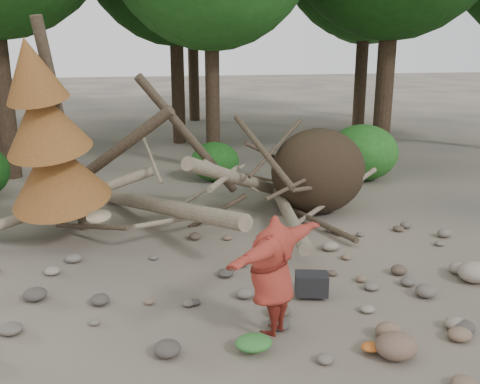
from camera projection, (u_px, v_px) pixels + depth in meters
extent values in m
plane|color=#514C44|center=(255.00, 309.00, 7.99)|extent=(120.00, 120.00, 0.00)
ellipsoid|color=#332619|center=(318.00, 171.00, 12.32)|extent=(2.20, 1.87, 1.98)
cylinder|color=gray|center=(164.00, 207.00, 11.11)|extent=(2.61, 5.11, 1.08)
cylinder|color=gray|center=(243.00, 180.00, 11.87)|extent=(3.18, 3.71, 1.90)
cylinder|color=brown|center=(103.00, 161.00, 11.47)|extent=(3.08, 1.91, 2.49)
cylinder|color=gray|center=(287.00, 211.00, 11.53)|extent=(1.13, 4.98, 0.43)
cylinder|color=brown|center=(189.00, 137.00, 11.96)|extent=(2.39, 1.03, 2.89)
cylinder|color=gray|center=(65.00, 202.00, 10.92)|extent=(3.71, 0.86, 1.20)
cylinder|color=#4C3F30|center=(90.00, 227.00, 10.67)|extent=(1.52, 1.70, 0.49)
cylinder|color=gray|center=(215.00, 184.00, 11.95)|extent=(1.57, 0.85, 0.69)
cylinder|color=#4C3F30|center=(278.00, 158.00, 12.66)|extent=(1.92, 1.25, 1.10)
cylinder|color=gray|center=(151.00, 158.00, 11.28)|extent=(0.37, 1.42, 0.85)
cylinder|color=#4C3F30|center=(317.00, 222.00, 11.43)|extent=(0.79, 2.54, 0.12)
cylinder|color=gray|center=(177.00, 220.00, 10.61)|extent=(1.78, 1.11, 0.29)
cylinder|color=#4C3F30|center=(62.00, 131.00, 10.36)|extent=(0.67, 1.13, 4.35)
cone|color=brown|center=(56.00, 170.00, 10.22)|extent=(2.06, 2.13, 1.86)
cone|color=brown|center=(43.00, 119.00, 9.73)|extent=(1.71, 1.78, 1.65)
cone|color=brown|center=(31.00, 69.00, 9.30)|extent=(1.23, 1.30, 1.41)
cylinder|color=#38281C|center=(212.00, 53.00, 15.89)|extent=(0.44, 0.44, 7.14)
cylinder|color=#38281C|center=(390.00, 15.00, 17.42)|extent=(0.60, 0.60, 9.45)
cylinder|color=#38281C|center=(176.00, 32.00, 20.30)|extent=(0.52, 0.52, 8.54)
cylinder|color=#38281C|center=(363.00, 38.00, 21.57)|extent=(0.50, 0.50, 8.12)
cylinder|color=#38281C|center=(193.00, 32.00, 26.51)|extent=(0.54, 0.54, 8.75)
cylinder|color=#38281C|center=(364.00, 42.00, 28.07)|extent=(0.46, 0.46, 7.84)
ellipsoid|color=#1E5B1A|center=(215.00, 161.00, 15.34)|extent=(1.40, 1.40, 1.12)
ellipsoid|color=#266C21|center=(363.00, 152.00, 15.42)|extent=(2.00, 2.00, 1.60)
imported|color=maroon|center=(272.00, 275.00, 6.98)|extent=(1.92, 1.72, 1.65)
cylinder|color=#8B7758|center=(99.00, 217.00, 5.99)|extent=(0.36, 0.36, 0.11)
cube|color=black|center=(311.00, 287.00, 8.31)|extent=(0.57, 0.46, 0.33)
ellipsoid|color=#2F712D|center=(254.00, 346.00, 6.84)|extent=(0.48, 0.40, 0.18)
ellipsoid|color=#B4561E|center=(371.00, 350.00, 6.82)|extent=(0.26, 0.22, 0.10)
ellipsoid|color=brown|center=(396.00, 346.00, 6.71)|extent=(0.54, 0.49, 0.32)
ellipsoid|color=gray|center=(475.00, 272.00, 8.86)|extent=(0.56, 0.50, 0.34)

